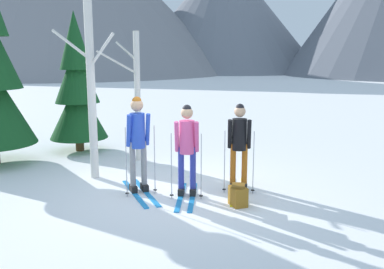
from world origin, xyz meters
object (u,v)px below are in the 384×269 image
object	(u,v)px
pine_tree_mid	(77,88)
birch_tree_tall	(90,53)
backpack_on_snow_front	(238,195)
skier_in_pink	(187,145)
skier_in_blue	(138,140)
birch_tree_slender	(136,94)
skier_in_black	(239,142)

from	to	relation	value
pine_tree_mid	birch_tree_tall	distance (m)	2.88
backpack_on_snow_front	birch_tree_tall	bearing A→B (deg)	159.22
skier_in_pink	birch_tree_tall	world-z (taller)	birch_tree_tall
skier_in_blue	skier_in_pink	world-z (taller)	skier_in_blue
birch_tree_slender	skier_in_black	bearing A→B (deg)	-36.26
pine_tree_mid	birch_tree_slender	size ratio (longest dim) A/B	1.18
skier_in_blue	skier_in_pink	xyz separation A→B (m)	(0.94, -0.02, -0.06)
birch_tree_tall	pine_tree_mid	bearing A→B (deg)	121.44
birch_tree_tall	skier_in_black	bearing A→B (deg)	-5.64
pine_tree_mid	skier_in_black	bearing A→B (deg)	-30.31
skier_in_black	pine_tree_mid	distance (m)	5.26
skier_in_blue	birch_tree_slender	distance (m)	2.60
skier_in_black	birch_tree_slender	bearing A→B (deg)	143.74
skier_in_pink	skier_in_black	world-z (taller)	skier_in_pink
skier_in_pink	birch_tree_tall	size ratio (longest dim) A/B	0.33
skier_in_black	birch_tree_slender	world-z (taller)	birch_tree_slender
birch_tree_slender	backpack_on_snow_front	bearing A→B (deg)	-46.32
skier_in_pink	skier_in_black	distance (m)	1.05
skier_in_pink	pine_tree_mid	size ratio (longest dim) A/B	0.46
skier_in_black	birch_tree_tall	size ratio (longest dim) A/B	0.34
skier_in_black	birch_tree_tall	distance (m)	3.51
skier_in_black	birch_tree_tall	world-z (taller)	birch_tree_tall
skier_in_blue	backpack_on_snow_front	distance (m)	2.13
skier_in_pink	birch_tree_slender	xyz separation A→B (m)	(-1.71, 2.42, 0.67)
skier_in_black	skier_in_pink	bearing A→B (deg)	-151.77
skier_in_blue	pine_tree_mid	distance (m)	4.12
skier_in_blue	birch_tree_slender	bearing A→B (deg)	107.73
birch_tree_tall	skier_in_blue	bearing A→B (deg)	-32.75
skier_in_blue	birch_tree_tall	distance (m)	2.15
birch_tree_tall	birch_tree_slender	size ratio (longest dim) A/B	1.64
skier_in_pink	pine_tree_mid	distance (m)	4.80
birch_tree_slender	backpack_on_snow_front	distance (m)	4.15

